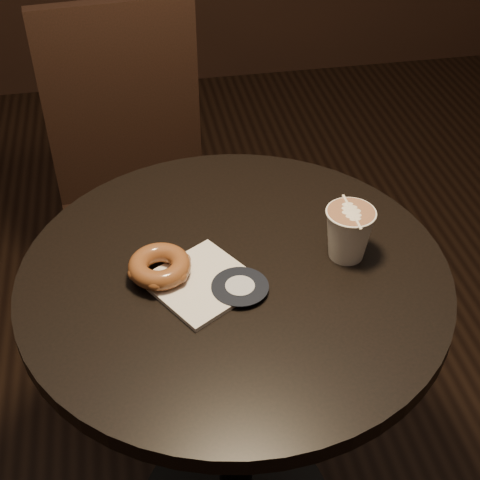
# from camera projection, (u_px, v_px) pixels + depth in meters

# --- Properties ---
(cafe_table) EXTENTS (0.70, 0.70, 0.75)m
(cafe_table) POSITION_uv_depth(u_px,v_px,m) (235.00, 352.00, 1.21)
(cafe_table) COLOR black
(cafe_table) RESTS_ON ground
(chair) EXTENTS (0.41, 0.41, 0.95)m
(chair) POSITION_uv_depth(u_px,v_px,m) (135.00, 179.00, 1.67)
(chair) COLOR black
(chair) RESTS_ON ground
(pastry_bag) EXTENTS (0.20, 0.20, 0.01)m
(pastry_bag) POSITION_uv_depth(u_px,v_px,m) (202.00, 283.00, 1.05)
(pastry_bag) COLOR silver
(pastry_bag) RESTS_ON cafe_table
(doughnut) EXTENTS (0.10, 0.10, 0.03)m
(doughnut) POSITION_uv_depth(u_px,v_px,m) (160.00, 266.00, 1.05)
(doughnut) COLOR brown
(doughnut) RESTS_ON pastry_bag
(latte_cup) EXTENTS (0.08, 0.08, 0.09)m
(latte_cup) POSITION_uv_depth(u_px,v_px,m) (348.00, 234.00, 1.08)
(latte_cup) COLOR white
(latte_cup) RESTS_ON cafe_table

